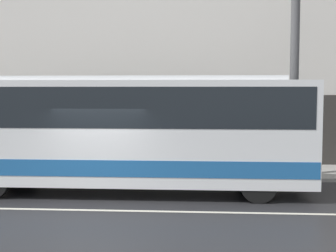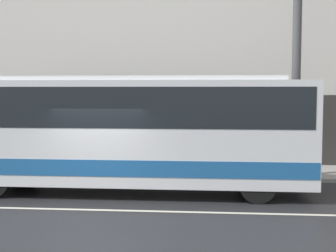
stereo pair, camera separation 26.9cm
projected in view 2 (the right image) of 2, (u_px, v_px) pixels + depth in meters
name	position (u px, v px, depth m)	size (l,w,h in m)	color
ground_plane	(90.00, 210.00, 11.70)	(60.00, 60.00, 0.00)	#262628
sidewalk	(127.00, 170.00, 17.11)	(60.00, 2.91, 0.12)	gray
building_facade	(133.00, 5.00, 18.22)	(60.00, 0.35, 13.01)	silver
lane_stripe	(90.00, 210.00, 11.70)	(54.00, 0.14, 0.01)	beige
transit_bus	(115.00, 127.00, 13.70)	(11.29, 2.55, 3.38)	white
utility_pole_near	(296.00, 67.00, 15.38)	(0.29, 0.29, 7.23)	#4C4C4F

